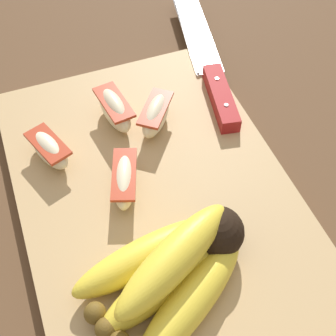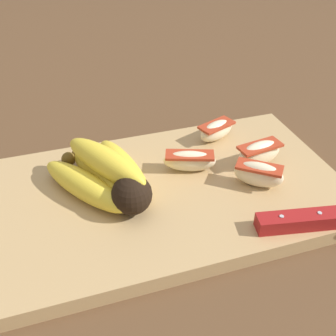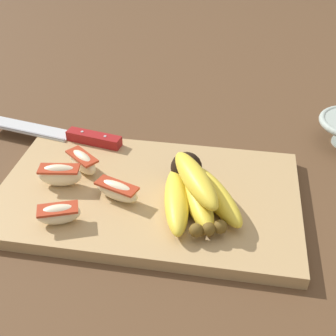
# 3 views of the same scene
# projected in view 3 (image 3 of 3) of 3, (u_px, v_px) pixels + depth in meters

# --- Properties ---
(ground_plane) EXTENTS (6.00, 6.00, 0.00)m
(ground_plane) POSITION_uv_depth(u_px,v_px,m) (160.00, 195.00, 0.69)
(ground_plane) COLOR brown
(cutting_board) EXTENTS (0.46, 0.27, 0.02)m
(cutting_board) POSITION_uv_depth(u_px,v_px,m) (148.00, 195.00, 0.68)
(cutting_board) COLOR tan
(cutting_board) RESTS_ON ground_plane
(banana_bunch) EXTENTS (0.14, 0.17, 0.06)m
(banana_bunch) POSITION_uv_depth(u_px,v_px,m) (195.00, 190.00, 0.63)
(banana_bunch) COLOR black
(banana_bunch) RESTS_ON cutting_board
(chefs_knife) EXTENTS (0.28, 0.08, 0.02)m
(chefs_knife) POSITION_uv_depth(u_px,v_px,m) (70.00, 135.00, 0.79)
(chefs_knife) COLOR silver
(chefs_knife) RESTS_ON cutting_board
(apple_wedge_near) EXTENTS (0.06, 0.06, 0.03)m
(apple_wedge_near) POSITION_uv_depth(u_px,v_px,m) (83.00, 162.00, 0.70)
(apple_wedge_near) COLOR beige
(apple_wedge_near) RESTS_ON cutting_board
(apple_wedge_middle) EXTENTS (0.07, 0.03, 0.04)m
(apple_wedge_middle) POSITION_uv_depth(u_px,v_px,m) (60.00, 175.00, 0.67)
(apple_wedge_middle) COLOR beige
(apple_wedge_middle) RESTS_ON cutting_board
(apple_wedge_far) EXTENTS (0.07, 0.05, 0.03)m
(apple_wedge_far) POSITION_uv_depth(u_px,v_px,m) (117.00, 191.00, 0.64)
(apple_wedge_far) COLOR beige
(apple_wedge_far) RESTS_ON cutting_board
(apple_wedge_extra) EXTENTS (0.06, 0.04, 0.03)m
(apple_wedge_extra) POSITION_uv_depth(u_px,v_px,m) (59.00, 214.00, 0.60)
(apple_wedge_extra) COLOR beige
(apple_wedge_extra) RESTS_ON cutting_board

